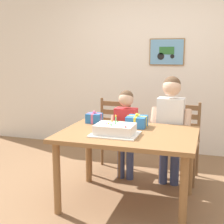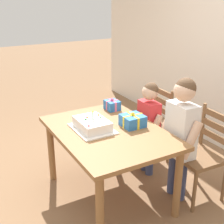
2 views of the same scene
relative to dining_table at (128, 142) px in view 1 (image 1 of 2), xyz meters
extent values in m
plane|color=#846042|center=(0.00, 0.00, -0.64)|extent=(20.00, 20.00, 0.00)
cube|color=silver|center=(0.00, 1.87, 0.66)|extent=(6.40, 0.08, 2.60)
cube|color=olive|center=(0.10, 1.82, 0.87)|extent=(0.51, 0.02, 0.39)
cube|color=#669EC6|center=(0.10, 1.81, 0.87)|extent=(0.48, 0.01, 0.36)
cube|color=#28662D|center=(0.10, 1.80, 0.89)|extent=(0.22, 0.01, 0.11)
cylinder|color=black|center=(0.02, 1.80, 0.81)|extent=(0.10, 0.01, 0.10)
cylinder|color=black|center=(0.19, 1.80, 0.81)|extent=(0.06, 0.01, 0.06)
cube|color=olive|center=(0.00, 0.00, 0.08)|extent=(1.32, 0.95, 0.04)
cylinder|color=olive|center=(-0.58, -0.40, -0.29)|extent=(0.07, 0.07, 0.70)
cylinder|color=olive|center=(0.58, -0.40, -0.29)|extent=(0.07, 0.07, 0.70)
cylinder|color=olive|center=(-0.58, 0.40, -0.29)|extent=(0.07, 0.07, 0.70)
cylinder|color=olive|center=(0.58, 0.40, -0.29)|extent=(0.07, 0.07, 0.70)
cube|color=white|center=(-0.09, -0.12, 0.11)|extent=(0.44, 0.34, 0.01)
cube|color=white|center=(-0.09, -0.12, 0.16)|extent=(0.36, 0.26, 0.09)
cylinder|color=#56C666|center=(-0.09, -0.12, 0.24)|extent=(0.01, 0.01, 0.07)
sphere|color=yellow|center=(-0.09, -0.12, 0.28)|extent=(0.02, 0.02, 0.02)
sphere|color=green|center=(-0.09, -0.04, 0.21)|extent=(0.01, 0.01, 0.01)
sphere|color=green|center=(-0.11, -0.19, 0.21)|extent=(0.01, 0.01, 0.01)
sphere|color=purple|center=(-0.17, -0.15, 0.21)|extent=(0.01, 0.01, 0.01)
sphere|color=orange|center=(-0.16, -0.02, 0.21)|extent=(0.02, 0.02, 0.02)
sphere|color=yellow|center=(-0.15, -0.14, 0.21)|extent=(0.02, 0.02, 0.02)
sphere|color=yellow|center=(-0.22, -0.23, 0.21)|extent=(0.01, 0.01, 0.01)
sphere|color=green|center=(-0.12, -0.18, 0.21)|extent=(0.01, 0.01, 0.01)
sphere|color=red|center=(0.04, -0.22, 0.21)|extent=(0.02, 0.02, 0.02)
cube|color=#286BB7|center=(-0.47, 0.30, 0.15)|extent=(0.16, 0.14, 0.10)
cube|color=#DB668E|center=(-0.47, 0.30, 0.15)|extent=(0.17, 0.02, 0.11)
cube|color=#DB668E|center=(-0.47, 0.30, 0.15)|extent=(0.02, 0.15, 0.11)
sphere|color=#DB668E|center=(-0.47, 0.30, 0.22)|extent=(0.04, 0.04, 0.04)
cube|color=#286BB7|center=(0.03, 0.25, 0.16)|extent=(0.20, 0.21, 0.11)
cube|color=yellow|center=(0.03, 0.25, 0.16)|extent=(0.21, 0.02, 0.12)
cube|color=yellow|center=(0.03, 0.25, 0.16)|extent=(0.02, 0.21, 0.12)
sphere|color=yellow|center=(0.03, 0.25, 0.23)|extent=(0.04, 0.04, 0.04)
cube|color=brown|center=(-0.43, 0.78, -0.19)|extent=(0.44, 0.44, 0.04)
cylinder|color=brown|center=(-0.25, 0.58, -0.43)|extent=(0.04, 0.04, 0.43)
cylinder|color=brown|center=(-0.63, 0.60, -0.43)|extent=(0.04, 0.04, 0.43)
cylinder|color=brown|center=(-0.23, 0.96, -0.43)|extent=(0.04, 0.04, 0.43)
cylinder|color=brown|center=(-0.61, 0.98, -0.43)|extent=(0.04, 0.04, 0.43)
cylinder|color=brown|center=(-0.23, 0.96, 0.05)|extent=(0.04, 0.04, 0.45)
cylinder|color=brown|center=(-0.61, 0.98, 0.05)|extent=(0.04, 0.04, 0.45)
cube|color=brown|center=(-0.42, 0.97, -0.01)|extent=(0.36, 0.04, 0.06)
cube|color=brown|center=(-0.42, 0.97, 0.10)|extent=(0.36, 0.04, 0.06)
cube|color=brown|center=(-0.42, 0.97, 0.21)|extent=(0.36, 0.04, 0.06)
cube|color=brown|center=(0.43, 0.78, -0.19)|extent=(0.44, 0.44, 0.04)
cylinder|color=brown|center=(0.61, 0.58, -0.43)|extent=(0.04, 0.04, 0.43)
cylinder|color=brown|center=(0.23, 0.60, -0.43)|extent=(0.04, 0.04, 0.43)
cylinder|color=brown|center=(0.63, 0.96, -0.43)|extent=(0.04, 0.04, 0.43)
cylinder|color=brown|center=(0.25, 0.98, -0.43)|extent=(0.04, 0.04, 0.43)
cylinder|color=brown|center=(0.63, 0.96, 0.05)|extent=(0.04, 0.04, 0.45)
cylinder|color=brown|center=(0.25, 0.98, 0.05)|extent=(0.04, 0.04, 0.45)
cube|color=brown|center=(0.44, 0.97, -0.01)|extent=(0.36, 0.04, 0.06)
cube|color=brown|center=(0.44, 0.97, 0.10)|extent=(0.36, 0.04, 0.06)
cube|color=brown|center=(0.44, 0.97, 0.21)|extent=(0.36, 0.04, 0.06)
cylinder|color=#38426B|center=(0.40, 0.61, -0.41)|extent=(0.10, 0.10, 0.47)
cylinder|color=#38426B|center=(0.27, 0.61, -0.41)|extent=(0.10, 0.10, 0.47)
cube|color=white|center=(0.33, 0.61, 0.10)|extent=(0.30, 0.19, 0.54)
cylinder|color=#E0B293|center=(0.52, 0.57, 0.08)|extent=(0.09, 0.23, 0.36)
cylinder|color=#E0B293|center=(0.15, 0.58, 0.08)|extent=(0.09, 0.23, 0.36)
sphere|color=#E0B293|center=(0.33, 0.61, 0.49)|extent=(0.20, 0.20, 0.20)
sphere|color=brown|center=(0.33, 0.62, 0.51)|extent=(0.19, 0.19, 0.19)
cylinder|color=#38426B|center=(-0.13, 0.60, -0.44)|extent=(0.09, 0.09, 0.41)
cylinder|color=#38426B|center=(-0.24, 0.61, -0.44)|extent=(0.09, 0.09, 0.41)
cube|color=red|center=(-0.19, 0.61, -0.01)|extent=(0.26, 0.17, 0.46)
cylinder|color=tan|center=(-0.03, 0.57, -0.02)|extent=(0.08, 0.20, 0.31)
cylinder|color=tan|center=(-0.35, 0.59, -0.02)|extent=(0.08, 0.20, 0.31)
sphere|color=tan|center=(-0.19, 0.61, 0.33)|extent=(0.17, 0.17, 0.17)
sphere|color=brown|center=(-0.18, 0.62, 0.35)|extent=(0.16, 0.16, 0.16)
camera|label=1|loc=(0.74, -2.84, 0.86)|focal=49.84mm
camera|label=2|loc=(2.36, -1.29, 1.33)|focal=49.86mm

